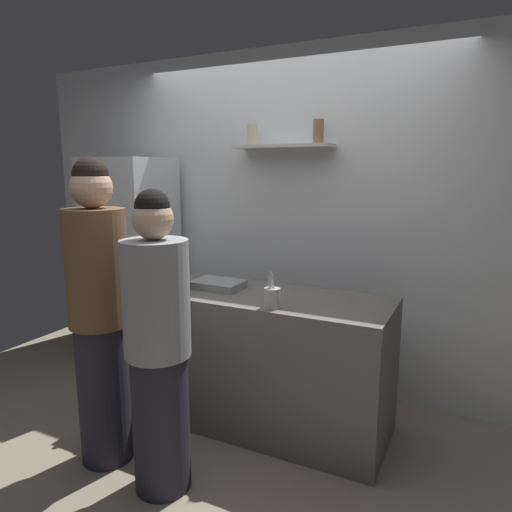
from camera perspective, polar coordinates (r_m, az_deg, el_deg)
ground_plane at (r=3.00m, az=-5.90°, el=-23.83°), size 5.28×5.28×0.00m
back_wall_assembly at (r=3.61m, az=4.31°, el=4.34°), size 4.80×0.32×2.60m
refrigerator at (r=4.01m, az=-15.12°, el=-1.24°), size 0.62×0.60×1.80m
counter at (r=3.16m, az=0.00°, el=-12.61°), size 1.76×0.66×0.90m
baking_pan at (r=3.15m, az=-4.76°, el=-3.53°), size 0.34×0.24×0.05m
utensil_holder at (r=2.69m, az=2.02°, el=-5.20°), size 0.09×0.09×0.22m
wine_bottle_pale_glass at (r=3.25m, az=-13.95°, el=-1.88°), size 0.07×0.07×0.28m
wine_bottle_green_glass at (r=3.02m, az=-9.02°, el=-2.34°), size 0.08×0.08×0.33m
water_bottle_plastic at (r=3.16m, az=-11.64°, el=-2.09°), size 0.09×0.09×0.25m
person_grey_hoodie at (r=2.46m, az=-12.07°, el=-11.18°), size 0.34×0.34×1.61m
person_brown_jacket at (r=2.76m, az=-18.87°, el=-7.06°), size 0.34×0.34×1.77m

